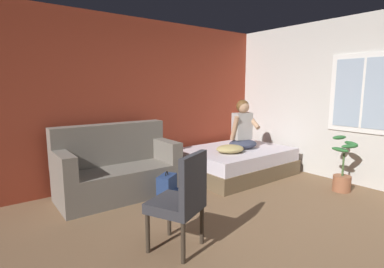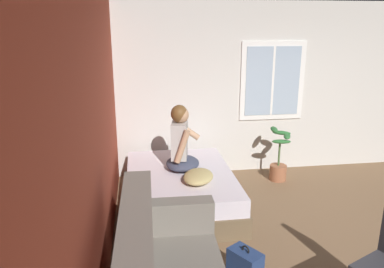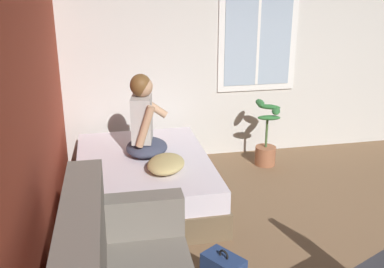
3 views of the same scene
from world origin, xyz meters
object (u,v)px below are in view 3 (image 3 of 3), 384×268
at_px(person_seated, 144,123).
at_px(cell_phone, 173,162).
at_px(throw_pillow, 166,164).
at_px(bed, 144,180).
at_px(potted_plant, 266,142).

xyz_separation_m(person_seated, cell_phone, (-0.29, -0.25, -0.35)).
bearing_deg(person_seated, throw_pillow, -161.51).
height_order(bed, cell_phone, cell_phone).
height_order(person_seated, cell_phone, person_seated).
bearing_deg(cell_phone, potted_plant, -62.41).
distance_m(bed, potted_plant, 1.75).
relative_size(cell_phone, potted_plant, 0.17).
bearing_deg(cell_phone, bed, 55.20).
distance_m(throw_pillow, potted_plant, 1.76).
relative_size(bed, throw_pillow, 4.00).
xyz_separation_m(throw_pillow, potted_plant, (0.99, -1.43, -0.25)).
xyz_separation_m(person_seated, throw_pillow, (-0.47, -0.16, -0.29)).
height_order(bed, person_seated, person_seated).
bearing_deg(potted_plant, person_seated, 108.31).
xyz_separation_m(bed, throw_pillow, (-0.34, -0.19, 0.31)).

